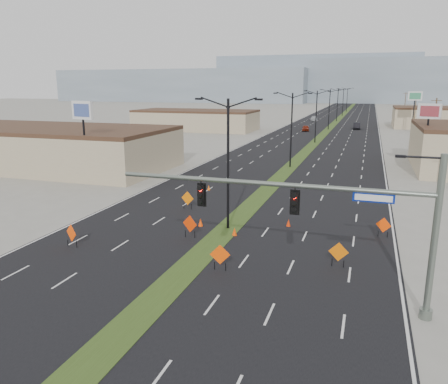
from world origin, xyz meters
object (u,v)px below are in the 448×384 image
(cone_3, at_px, (209,188))
(cone_1, at_px, (201,222))
(construction_sign_0, at_px, (71,234))
(construction_sign_4, at_px, (338,253))
(streetlight_0, at_px, (228,160))
(car_far, at_px, (314,119))
(car_left, at_px, (306,128))
(pole_sign_west, at_px, (83,117))
(car_mid, at_px, (357,126))
(pole_sign_east_near, at_px, (429,117))
(streetlight_6, at_px, (347,99))
(cone_2, at_px, (288,223))
(streetlight_2, at_px, (316,115))
(cone_0, at_px, (234,232))
(streetlight_1, at_px, (291,128))
(construction_sign_1, at_px, (190,225))
(signal_mast, at_px, (332,214))
(streetlight_4, at_px, (337,104))
(streetlight_3, at_px, (329,108))
(construction_sign_5, at_px, (383,226))
(construction_sign_3, at_px, (220,255))
(construction_sign_2, at_px, (187,199))
(streetlight_5, at_px, (343,101))

(cone_3, bearing_deg, cone_1, -72.77)
(construction_sign_0, distance_m, construction_sign_4, 17.89)
(streetlight_0, height_order, car_far, streetlight_0)
(car_left, relative_size, pole_sign_west, 0.45)
(cone_1, bearing_deg, cone_3, 107.23)
(car_mid, xyz_separation_m, car_far, (-13.81, 23.31, -0.08))
(pole_sign_east_near, bearing_deg, cone_1, -99.23)
(streetlight_6, relative_size, cone_1, 15.36)
(cone_2, height_order, cone_3, cone_2)
(construction_sign_4, bearing_deg, pole_sign_west, 150.12)
(streetlight_2, relative_size, construction_sign_0, 6.05)
(streetlight_2, xyz_separation_m, cone_0, (0.99, -57.46, -5.10))
(streetlight_6, distance_m, cone_0, 169.54)
(streetlight_6, bearing_deg, cone_1, -90.76)
(streetlight_1, xyz_separation_m, construction_sign_4, (8.74, -33.03, -4.48))
(pole_sign_west, bearing_deg, construction_sign_1, -23.32)
(signal_mast, bearing_deg, pole_sign_west, 144.48)
(cone_1, bearing_deg, streetlight_4, 88.85)
(streetlight_3, height_order, pole_sign_west, streetlight_3)
(streetlight_2, height_order, pole_sign_west, streetlight_2)
(construction_sign_4, distance_m, cone_1, 12.03)
(construction_sign_5, bearing_deg, streetlight_4, 115.85)
(car_far, xyz_separation_m, construction_sign_5, (18.41, -109.26, 0.14))
(signal_mast, distance_m, cone_1, 15.28)
(car_left, relative_size, cone_1, 6.36)
(streetlight_0, xyz_separation_m, car_left, (-4.99, 78.36, -4.71))
(streetlight_4, bearing_deg, construction_sign_3, -89.04)
(construction_sign_1, distance_m, pole_sign_west, 23.88)
(car_left, xyz_separation_m, construction_sign_4, (13.73, -83.39, 0.24))
(construction_sign_2, relative_size, cone_3, 3.08)
(streetlight_6, height_order, construction_sign_0, streetlight_6)
(car_mid, bearing_deg, construction_sign_2, -99.63)
(construction_sign_4, bearing_deg, streetlight_2, 96.60)
(streetlight_1, xyz_separation_m, cone_0, (0.99, -29.46, -5.10))
(construction_sign_4, height_order, pole_sign_east_near, pole_sign_east_near)
(streetlight_4, relative_size, streetlight_6, 1.00)
(construction_sign_3, bearing_deg, construction_sign_0, 164.29)
(streetlight_1, bearing_deg, car_mid, 83.40)
(cone_0, bearing_deg, construction_sign_4, -24.69)
(cone_0, bearing_deg, cone_3, 117.71)
(streetlight_6, bearing_deg, cone_2, -88.48)
(streetlight_5, height_order, construction_sign_2, streetlight_5)
(streetlight_6, bearing_deg, streetlight_4, -90.00)
(car_left, bearing_deg, construction_sign_5, -84.55)
(streetlight_2, distance_m, cone_3, 45.02)
(streetlight_4, xyz_separation_m, construction_sign_5, (11.50, -110.32, -4.54))
(construction_sign_1, xyz_separation_m, cone_0, (2.99, 1.45, -0.69))
(signal_mast, height_order, cone_3, signal_mast)
(construction_sign_4, distance_m, cone_3, 22.23)
(construction_sign_5, xyz_separation_m, pole_sign_east_near, (5.54, 28.54, 6.21))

